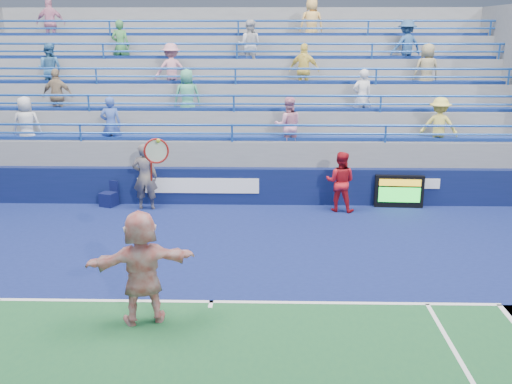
{
  "coord_description": "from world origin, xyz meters",
  "views": [
    {
      "loc": [
        1.07,
        -9.88,
        4.99
      ],
      "look_at": [
        0.8,
        2.5,
        1.5
      ],
      "focal_mm": 40.0,
      "sensor_mm": 36.0,
      "label": 1
    }
  ],
  "objects_px": {
    "judge_chair": "(109,198)",
    "ball_girl": "(340,182)",
    "tennis_player": "(142,267)",
    "line_judge": "(145,177)",
    "serve_speed_board": "(399,192)"
  },
  "relations": [
    {
      "from": "judge_chair",
      "to": "ball_girl",
      "type": "bearing_deg",
      "value": -2.72
    },
    {
      "from": "judge_chair",
      "to": "ball_girl",
      "type": "distance_m",
      "value": 6.8
    },
    {
      "from": "judge_chair",
      "to": "line_judge",
      "type": "relative_size",
      "value": 0.39
    },
    {
      "from": "tennis_player",
      "to": "ball_girl",
      "type": "xyz_separation_m",
      "value": [
        4.25,
        6.59,
        -0.17
      ]
    },
    {
      "from": "tennis_player",
      "to": "ball_girl",
      "type": "relative_size",
      "value": 1.9
    },
    {
      "from": "judge_chair",
      "to": "tennis_player",
      "type": "bearing_deg",
      "value": -69.97
    },
    {
      "from": "judge_chair",
      "to": "tennis_player",
      "type": "height_order",
      "value": "tennis_player"
    },
    {
      "from": "serve_speed_board",
      "to": "line_judge",
      "type": "height_order",
      "value": "line_judge"
    },
    {
      "from": "ball_girl",
      "to": "judge_chair",
      "type": "bearing_deg",
      "value": 13.4
    },
    {
      "from": "ball_girl",
      "to": "tennis_player",
      "type": "bearing_deg",
      "value": 73.33
    },
    {
      "from": "line_judge",
      "to": "serve_speed_board",
      "type": "bearing_deg",
      "value": 179.83
    },
    {
      "from": "tennis_player",
      "to": "ball_girl",
      "type": "bearing_deg",
      "value": 57.22
    },
    {
      "from": "serve_speed_board",
      "to": "judge_chair",
      "type": "bearing_deg",
      "value": -179.74
    },
    {
      "from": "serve_speed_board",
      "to": "line_judge",
      "type": "bearing_deg",
      "value": -177.59
    },
    {
      "from": "judge_chair",
      "to": "ball_girl",
      "type": "xyz_separation_m",
      "value": [
        6.77,
        -0.32,
        0.63
      ]
    }
  ]
}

